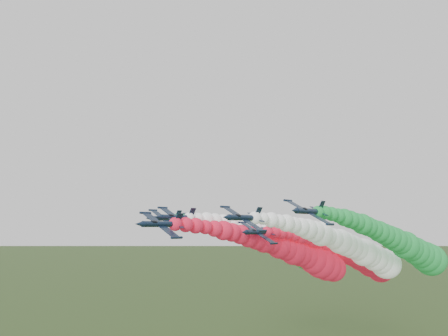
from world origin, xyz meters
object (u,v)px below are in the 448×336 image
(jet_inner_left, at_px, (299,248))
(jet_lead, at_px, (299,255))
(jet_inner_right, at_px, (356,250))
(jet_outer_left, at_px, (278,246))
(jet_trail, at_px, (355,257))
(jet_outer_right, at_px, (407,247))

(jet_inner_left, bearing_deg, jet_lead, -61.20)
(jet_inner_left, distance_m, jet_inner_right, 17.01)
(jet_outer_left, xyz_separation_m, jet_trail, (23.26, 6.67, -3.09))
(jet_inner_left, distance_m, jet_outer_right, 28.75)
(jet_inner_right, height_order, jet_outer_right, jet_outer_right)
(jet_lead, relative_size, jet_inner_left, 0.99)
(jet_lead, bearing_deg, jet_outer_left, 133.83)
(jet_lead, relative_size, jet_trail, 0.99)
(jet_lead, bearing_deg, jet_inner_left, 118.80)
(jet_outer_right, bearing_deg, jet_outer_left, 178.82)
(jet_inner_left, xyz_separation_m, jet_inner_right, (17.01, -0.04, -0.01))
(jet_inner_right, relative_size, jet_outer_left, 1.00)
(jet_inner_left, xyz_separation_m, jet_outer_right, (27.41, 8.65, 0.71))
(jet_inner_left, xyz_separation_m, jet_outer_left, (-13.35, 9.49, -0.13))
(jet_lead, height_order, jet_trail, jet_lead)
(jet_outer_right, relative_size, jet_trail, 1.00)
(jet_lead, xyz_separation_m, jet_outer_left, (-19.04, 19.83, 1.19))
(jet_inner_left, relative_size, jet_outer_left, 1.00)
(jet_lead, height_order, jet_outer_left, jet_outer_left)
(jet_inner_left, height_order, jet_outer_left, jet_outer_left)
(jet_outer_right, bearing_deg, jet_inner_left, -162.49)
(jet_lead, distance_m, jet_inner_right, 15.36)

